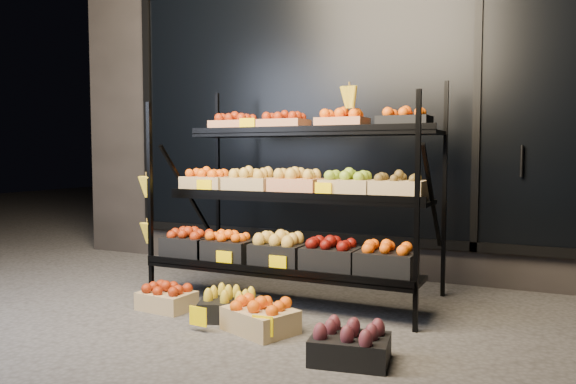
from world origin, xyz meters
The scene contains 9 objects.
ground centered at (0.00, 0.00, 0.00)m, with size 24.00×24.00×0.00m, color #514F4C.
building centered at (0.00, 2.59, 1.75)m, with size 6.00×2.08×3.50m.
display_rack centered at (-0.01, 0.60, 0.79)m, with size 2.18×1.02×1.74m.
tag_floor_a centered at (-0.20, -0.40, 0.06)m, with size 0.13×0.01×0.12m, color #FFD400.
tag_floor_b centered at (0.26, -0.40, 0.06)m, with size 0.13×0.01×0.12m, color #FFD400.
floor_crate_left centered at (-0.69, -0.07, 0.09)m, with size 0.39×0.30×0.19m.
floor_crate_midleft centered at (-0.16, -0.08, 0.09)m, with size 0.47×0.41×0.20m.
floor_crate_midright centered at (0.15, -0.22, 0.10)m, with size 0.51×0.45×0.21m.
floor_crate_right centered at (0.82, -0.48, 0.10)m, with size 0.45×0.36×0.20m.
Camera 1 is at (1.76, -3.26, 1.11)m, focal length 35.00 mm.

